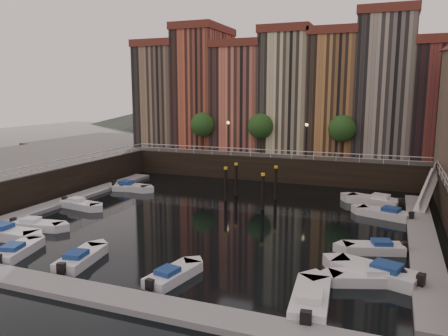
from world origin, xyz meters
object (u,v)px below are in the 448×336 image
at_px(boat_left_1, 36,225).
at_px(boat_left_0, 7,233).
at_px(boat_left_2, 80,205).
at_px(mooring_pilings, 250,185).
at_px(gangway, 428,187).

bearing_deg(boat_left_1, boat_left_0, -109.80).
bearing_deg(boat_left_1, boat_left_2, 89.43).
distance_m(boat_left_1, boat_left_2, 6.67).
bearing_deg(boat_left_2, boat_left_1, -71.80).
bearing_deg(mooring_pilings, boat_left_0, -127.44).
distance_m(boat_left_0, boat_left_1, 2.49).
xyz_separation_m(mooring_pilings, boat_left_2, (-14.09, -8.44, -1.31)).
relative_size(boat_left_0, boat_left_2, 1.11).
bearing_deg(mooring_pilings, boat_left_1, -130.81).
bearing_deg(boat_left_2, mooring_pilings, 39.38).
xyz_separation_m(mooring_pilings, boat_left_0, (-13.37, -17.47, -1.27)).
distance_m(gangway, boat_left_1, 35.10).
bearing_deg(gangway, boat_left_1, -147.14).
bearing_deg(boat_left_0, boat_left_1, 79.14).
bearing_deg(gangway, boat_left_0, -144.27).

